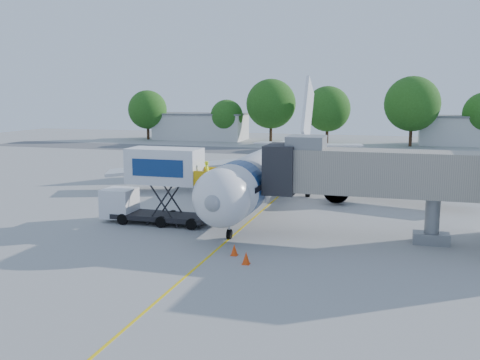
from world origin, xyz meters
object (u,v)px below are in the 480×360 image
(aircraft, at_px, (276,166))
(ground_tug, at_px, (237,276))
(catering_hiloader, at_px, (156,186))
(jet_bridge, at_px, (360,172))

(aircraft, bearing_deg, ground_tug, -82.05)
(aircraft, distance_m, ground_tug, 22.68)
(aircraft, height_order, catering_hiloader, aircraft)
(aircraft, xyz_separation_m, jet_bridge, (7.99, -11.12, 1.39))
(aircraft, relative_size, catering_hiloader, 4.44)
(aircraft, distance_m, catering_hiloader, 12.77)
(catering_hiloader, height_order, ground_tug, catering_hiloader)
(catering_hiloader, xyz_separation_m, ground_tug, (9.40, -11.23, -2.02))
(jet_bridge, bearing_deg, ground_tug, -113.44)
(ground_tug, bearing_deg, aircraft, 93.02)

